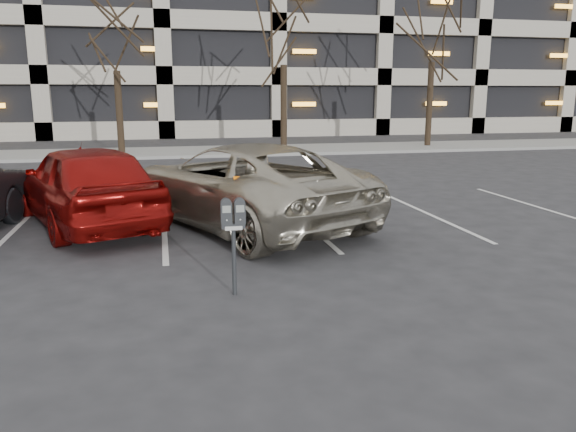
% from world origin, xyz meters
% --- Properties ---
extents(ground, '(140.00, 140.00, 0.00)m').
position_xyz_m(ground, '(0.00, 0.00, 0.00)').
color(ground, '#28282B').
rests_on(ground, ground).
extents(sidewalk, '(80.00, 4.00, 0.12)m').
position_xyz_m(sidewalk, '(0.00, 16.00, 0.06)').
color(sidewalk, gray).
rests_on(sidewalk, ground).
extents(stall_lines, '(16.90, 5.20, 0.00)m').
position_xyz_m(stall_lines, '(-1.40, 2.30, 0.01)').
color(stall_lines, silver).
rests_on(stall_lines, ground).
extents(parking_garage, '(52.00, 20.00, 19.00)m').
position_xyz_m(parking_garage, '(12.00, 33.84, 9.26)').
color(parking_garage, black).
rests_on(parking_garage, ground).
extents(tree_b, '(3.37, 3.37, 7.65)m').
position_xyz_m(tree_b, '(-3.00, 16.00, 5.53)').
color(tree_b, black).
rests_on(tree_b, ground).
extents(tree_c, '(3.67, 3.67, 8.34)m').
position_xyz_m(tree_c, '(4.00, 16.00, 6.02)').
color(tree_c, black).
rests_on(tree_c, ground).
extents(tree_d, '(3.85, 3.85, 8.76)m').
position_xyz_m(tree_d, '(11.00, 16.00, 6.33)').
color(tree_d, black).
rests_on(tree_d, ground).
extents(parking_meter, '(0.32, 0.13, 1.25)m').
position_xyz_m(parking_meter, '(-0.54, -1.74, 0.96)').
color(parking_meter, black).
rests_on(parking_meter, ground).
extents(suv_silver, '(4.90, 6.44, 1.63)m').
position_xyz_m(suv_silver, '(0.16, 2.18, 0.81)').
color(suv_silver, '#B8B19D').
rests_on(suv_silver, ground).
extents(car_red, '(3.56, 5.22, 1.65)m').
position_xyz_m(car_red, '(-2.85, 2.76, 0.83)').
color(car_red, maroon).
rests_on(car_red, ground).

